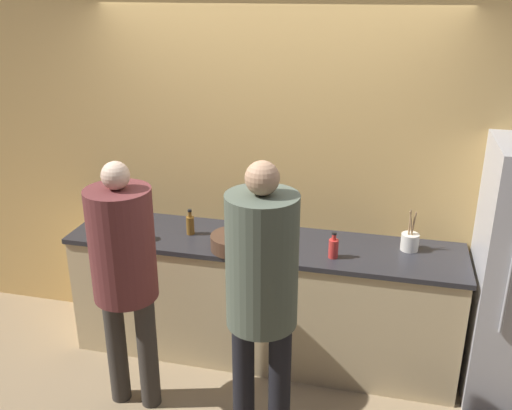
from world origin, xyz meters
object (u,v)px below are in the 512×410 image
(person_center, at_px, (262,284))
(bottle_red, at_px, (333,248))
(person_left, at_px, (124,264))
(cup_white, at_px, (144,234))
(bottle_amber, at_px, (190,224))
(fruit_bowl, at_px, (235,242))
(utensil_crock, at_px, (410,241))
(bottle_dark, at_px, (245,219))

(person_center, relative_size, bottle_red, 9.93)
(person_left, relative_size, cup_white, 18.90)
(bottle_amber, distance_m, cup_white, 0.33)
(fruit_bowl, distance_m, bottle_amber, 0.41)
(bottle_red, bearing_deg, utensil_crock, 25.76)
(bottle_dark, height_order, bottle_amber, bottle_amber)
(bottle_red, relative_size, cup_white, 2.04)
(person_left, relative_size, utensil_crock, 5.90)
(bottle_dark, bearing_deg, person_center, -70.87)
(person_left, height_order, bottle_dark, person_left)
(bottle_dark, bearing_deg, bottle_amber, -145.99)
(person_center, height_order, bottle_dark, person_center)
(bottle_dark, distance_m, cup_white, 0.75)
(fruit_bowl, distance_m, utensil_crock, 1.18)
(fruit_bowl, xyz_separation_m, utensil_crock, (1.15, 0.27, 0.01))
(person_center, height_order, bottle_red, person_center)
(person_center, relative_size, fruit_bowl, 5.36)
(bottle_red, height_order, bottle_amber, bottle_amber)
(person_left, distance_m, bottle_amber, 0.73)
(fruit_bowl, bearing_deg, bottle_red, 2.52)
(person_left, height_order, bottle_red, person_left)
(person_center, distance_m, bottle_red, 0.82)
(fruit_bowl, relative_size, utensil_crock, 1.18)
(bottle_dark, xyz_separation_m, bottle_amber, (-0.35, -0.23, 0.02))
(bottle_red, xyz_separation_m, bottle_amber, (-1.04, 0.13, 0.00))
(utensil_crock, bearing_deg, bottle_dark, 173.91)
(person_left, xyz_separation_m, fruit_bowl, (0.55, 0.55, -0.05))
(person_left, height_order, person_center, person_center)
(bottle_red, xyz_separation_m, cup_white, (-1.33, -0.04, -0.03))
(utensil_crock, bearing_deg, person_center, -128.77)
(fruit_bowl, height_order, bottle_dark, bottle_dark)
(person_center, xyz_separation_m, bottle_amber, (-0.73, 0.89, -0.10))
(fruit_bowl, distance_m, bottle_dark, 0.39)
(person_left, bearing_deg, utensil_crock, 25.71)
(person_left, distance_m, person_center, 0.92)
(person_left, relative_size, bottle_dark, 11.59)
(bottle_red, height_order, bottle_dark, bottle_red)
(fruit_bowl, bearing_deg, bottle_dark, 94.96)
(bottle_amber, height_order, cup_white, bottle_amber)
(bottle_dark, bearing_deg, fruit_bowl, -85.04)
(utensil_crock, distance_m, bottle_red, 0.54)
(utensil_crock, distance_m, cup_white, 1.84)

